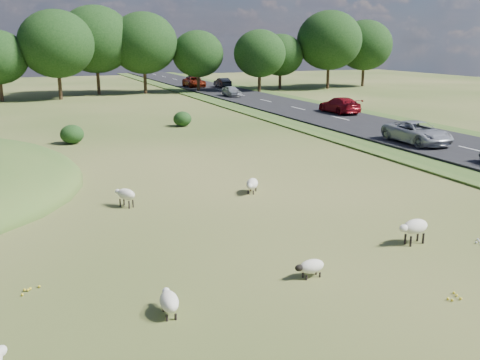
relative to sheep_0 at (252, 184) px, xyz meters
name	(u,v)px	position (x,y,z in m)	size (l,w,h in m)	color
ground	(128,144)	(-3.05, 14.93, -0.44)	(160.00, 160.00, 0.00)	#2B4A17
road	(307,112)	(16.95, 24.93, -0.32)	(8.00, 150.00, 0.25)	black
treeline	(64,45)	(-4.11, 50.36, 6.12)	(96.28, 14.66, 11.70)	black
shrubs	(22,128)	(-9.88, 20.65, 0.26)	(23.81, 8.55, 1.52)	black
sheep_0	(252,184)	(0.00, 0.00, 0.00)	(1.01, 1.21, 0.70)	beige
sheep_1	(311,266)	(-2.09, -9.31, -0.08)	(1.01, 0.48, 0.58)	beige
sheep_2	(414,227)	(2.69, -8.25, 0.20)	(1.30, 0.67, 0.92)	beige
sheep_3	(169,301)	(-6.69, -9.93, -0.04)	(0.58, 1.13, 0.64)	beige
sheep_5	(126,194)	(-5.96, 0.06, 0.13)	(0.93, 1.13, 0.82)	beige
car_0	(339,105)	(18.85, 22.06, 0.57)	(2.14, 5.26, 1.53)	maroon
car_1	(222,83)	(18.85, 54.69, 0.50)	(1.47, 4.22, 1.39)	black
car_2	(194,82)	(15.05, 56.82, 0.56)	(2.51, 5.45, 1.51)	maroon
car_3	(193,77)	(18.85, 69.37, 0.43)	(1.75, 4.30, 1.25)	black
car_6	(417,132)	(15.05, 6.34, 0.55)	(2.46, 5.33, 1.48)	#A8AAAF
car_7	(231,91)	(15.05, 41.22, 0.47)	(1.57, 3.91, 1.33)	#9DA0A5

